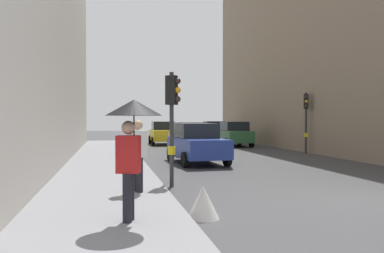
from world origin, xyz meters
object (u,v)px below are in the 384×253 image
Objects in this scene: car_yellow_taxi at (163,133)px; pedestrian_with_umbrella at (132,126)px; traffic_light_mid_street at (306,111)px; car_green_estate at (234,134)px; car_blue_van at (197,143)px; car_silver_hatchback at (214,132)px; car_white_compact at (189,138)px; warning_sign_triangle at (203,202)px; pedestrian_with_black_backpack at (136,151)px; traffic_light_near_right at (172,108)px.

car_yellow_taxi is 1.98× the size of pedestrian_with_umbrella.
traffic_light_mid_street is at bearing -55.14° from car_yellow_taxi.
car_green_estate is 0.99× the size of car_yellow_taxi.
car_silver_hatchback is (4.91, 15.83, 0.00)m from car_blue_van.
car_white_compact is at bearing 75.26° from pedestrian_with_umbrella.
car_white_compact is at bearing 79.84° from warning_sign_triangle.
traffic_light_mid_street reaches higher than car_blue_van.
car_yellow_taxi is at bearing 80.73° from pedestrian_with_black_backpack.
pedestrian_with_black_backpack is at bearing -126.81° from traffic_light_near_right.
car_white_compact is (-4.20, -10.59, 0.00)m from car_silver_hatchback.
pedestrian_with_umbrella is 1.21× the size of pedestrian_with_black_backpack.
pedestrian_with_umbrella reaches higher than car_silver_hatchback.
pedestrian_with_umbrella reaches higher than pedestrian_with_black_backpack.
car_green_estate is 19.72m from pedestrian_with_black_backpack.
traffic_light_near_right is at bearing 72.48° from pedestrian_with_umbrella.
traffic_light_near_right is at bearing -96.71° from car_yellow_taxi.
car_green_estate is 22.51m from pedestrian_with_umbrella.
pedestrian_with_black_backpack is (-3.42, -20.97, 0.29)m from car_yellow_taxi.
car_blue_van and car_green_estate have the same top height.
car_silver_hatchback is 2.02× the size of pedestrian_with_umbrella.
traffic_light_mid_street is 12.04m from car_yellow_taxi.
traffic_light_near_right reaches higher than car_blue_van.
car_blue_van is 13.52m from car_yellow_taxi.
pedestrian_with_black_backpack is at bearing -106.84° from car_white_compact.
warning_sign_triangle is at bearing -108.92° from car_green_estate.
car_yellow_taxi is 2.39× the size of pedestrian_with_black_backpack.
car_silver_hatchback is 11.39m from car_white_compact.
traffic_light_near_right is 0.79× the size of car_green_estate.
traffic_light_near_right is 0.77× the size of car_silver_hatchback.
warning_sign_triangle is at bearing 21.79° from pedestrian_with_umbrella.
pedestrian_with_black_backpack reaches higher than car_green_estate.
pedestrian_with_black_backpack is (-1.13, -1.52, -1.12)m from traffic_light_near_right.
warning_sign_triangle is (0.01, -3.85, -1.96)m from traffic_light_near_right.
traffic_light_mid_street is 8.16m from car_blue_van.
pedestrian_with_umbrella is at bearing -104.74° from car_white_compact.
car_green_estate is at bearing -89.29° from car_silver_hatchback.
pedestrian_with_black_backpack is (-3.84, -12.70, 0.29)m from car_white_compact.
pedestrian_with_black_backpack reaches higher than warning_sign_triangle.
car_white_compact is at bearing -128.99° from car_green_estate.
warning_sign_triangle is (-2.70, -15.04, -0.55)m from car_white_compact.
traffic_light_mid_street is 5.32× the size of warning_sign_triangle.
traffic_light_mid_street reaches higher than car_green_estate.
traffic_light_mid_street is 1.95× the size of pedestrian_with_black_backpack.
traffic_light_near_right is 4.32m from warning_sign_triangle.
traffic_light_near_right is 1.55× the size of pedestrian_with_umbrella.
car_yellow_taxi is 0.98× the size of car_silver_hatchback.
car_blue_van and car_silver_hatchback have the same top height.
car_silver_hatchback is 2.44× the size of pedestrian_with_black_backpack.
pedestrian_with_black_backpack is (-10.25, -11.17, -1.23)m from traffic_light_mid_street.
pedestrian_with_black_backpack is 2.73m from warning_sign_triangle.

